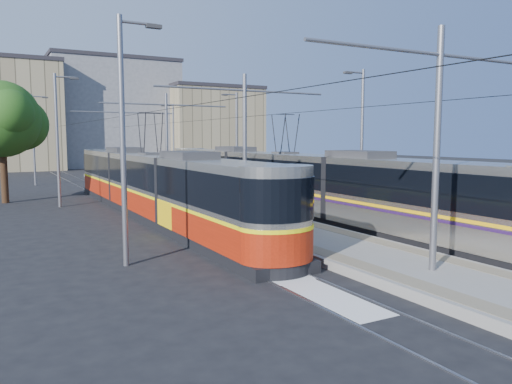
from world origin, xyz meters
TOP-DOWN VIEW (x-y plane):
  - ground at (0.00, 0.00)m, footprint 160.00×160.00m
  - platform at (0.00, 17.00)m, footprint 4.00×50.00m
  - tactile_strip_left at (-1.45, 17.00)m, footprint 0.70×50.00m
  - tactile_strip_right at (1.45, 17.00)m, footprint 0.70×50.00m
  - rails at (0.00, 17.00)m, footprint 8.71×70.00m
  - track_arrow at (-3.60, -3.00)m, footprint 1.20×5.00m
  - tram_left at (-3.60, 11.92)m, footprint 2.43×27.95m
  - tram_right at (3.60, 9.97)m, footprint 2.43×31.87m
  - catenary at (0.00, 14.15)m, footprint 9.20×70.00m
  - street_lamps at (-0.00, 21.00)m, footprint 15.18×38.22m
  - shelter at (0.08, 13.10)m, footprint 1.05×1.34m
  - tree at (-10.02, 21.98)m, footprint 5.38×4.98m
  - building_centre at (6.00, 64.00)m, footprint 18.36×14.28m
  - building_right at (20.00, 58.00)m, footprint 14.28×10.20m

SIDE VIEW (x-z plane):
  - ground at x=0.00m, z-range 0.00..0.00m
  - track_arrow at x=-3.60m, z-range 0.00..0.01m
  - rails at x=0.00m, z-range 0.00..0.03m
  - platform at x=0.00m, z-range 0.00..0.30m
  - tactile_strip_left at x=-1.45m, z-range 0.30..0.31m
  - tactile_strip_right at x=1.45m, z-range 0.30..0.31m
  - shelter at x=0.08m, z-range 0.36..2.96m
  - tram_left at x=-3.60m, z-range -1.04..4.46m
  - tram_right at x=3.60m, z-range -0.89..4.61m
  - street_lamps at x=0.00m, z-range 0.18..8.18m
  - catenary at x=0.00m, z-range 1.02..8.02m
  - tree at x=-10.02m, z-range 1.38..9.20m
  - building_right at x=20.00m, z-range 0.01..12.13m
  - building_centre at x=6.00m, z-range 0.01..15.87m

